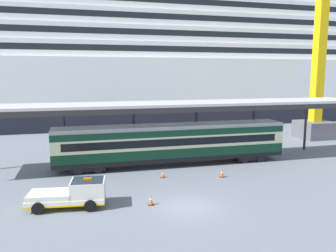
% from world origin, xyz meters
% --- Properties ---
extents(ground_plane, '(400.00, 400.00, 0.00)m').
position_xyz_m(ground_plane, '(0.00, 0.00, 0.00)').
color(ground_plane, slate).
extents(cruise_ship, '(149.40, 22.60, 38.58)m').
position_xyz_m(cruise_ship, '(6.37, 44.52, 13.25)').
color(cruise_ship, black).
rests_on(cruise_ship, ground).
extents(platform_canopy, '(41.38, 5.29, 6.26)m').
position_xyz_m(platform_canopy, '(1.85, 11.19, 5.96)').
color(platform_canopy, '#BCBCBC').
rests_on(platform_canopy, ground).
extents(train_carriage, '(22.96, 2.81, 4.11)m').
position_xyz_m(train_carriage, '(1.85, 10.75, 2.31)').
color(train_carriage, black).
rests_on(train_carriage, ground).
extents(service_truck, '(5.41, 2.73, 2.02)m').
position_xyz_m(service_truck, '(-7.52, 2.01, 0.99)').
color(service_truck, silver).
rests_on(service_truck, ground).
extents(traffic_cone_near, '(0.36, 0.36, 0.76)m').
position_xyz_m(traffic_cone_near, '(5.03, 5.77, 0.37)').
color(traffic_cone_near, black).
rests_on(traffic_cone_near, ground).
extents(traffic_cone_mid, '(0.36, 0.36, 0.61)m').
position_xyz_m(traffic_cone_mid, '(-0.07, 6.99, 0.30)').
color(traffic_cone_mid, black).
rests_on(traffic_cone_mid, ground).
extents(traffic_cone_far, '(0.36, 0.36, 0.74)m').
position_xyz_m(traffic_cone_far, '(-2.37, 1.01, 0.37)').
color(traffic_cone_far, black).
rests_on(traffic_cone_far, ground).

